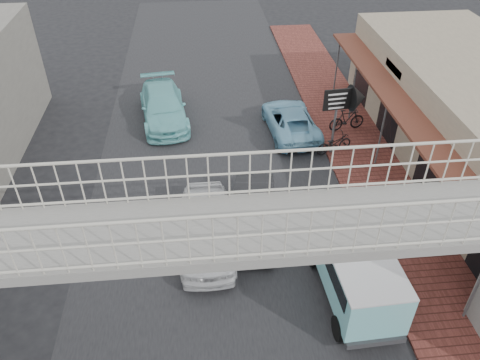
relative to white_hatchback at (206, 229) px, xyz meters
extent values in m
plane|color=black|center=(0.54, -0.79, -0.78)|extent=(120.00, 120.00, 0.00)
cube|color=black|center=(0.54, -0.79, -0.77)|extent=(10.00, 60.00, 0.01)
cube|color=brown|center=(7.04, 2.21, -0.73)|extent=(3.00, 40.00, 0.10)
cube|color=brown|center=(8.24, 3.21, 2.12)|extent=(1.80, 18.00, 0.12)
cube|color=silver|center=(8.59, 6.71, 2.52)|extent=(0.08, 2.60, 0.90)
cube|color=#B21914|center=(8.59, 0.21, 2.52)|extent=(0.08, 2.20, 0.80)
cube|color=gray|center=(0.54, -4.79, 4.34)|extent=(14.00, 2.00, 0.24)
cube|color=beige|center=(0.54, -3.84, 5.01)|extent=(14.00, 0.08, 1.10)
cube|color=beige|center=(0.54, -5.74, 5.01)|extent=(14.00, 0.08, 1.10)
imported|color=silver|center=(0.00, 0.00, 0.00)|extent=(1.87, 4.57, 1.55)
imported|color=black|center=(1.71, 0.72, -0.08)|extent=(2.01, 4.36, 1.39)
imported|color=#7CBAD7|center=(4.27, 7.30, -0.14)|extent=(2.41, 4.71, 1.27)
imported|color=#79D0D3|center=(-1.76, 9.06, -0.03)|extent=(2.78, 5.41, 1.50)
cylinder|color=black|center=(3.46, -1.20, -0.41)|extent=(0.28, 0.75, 0.74)
cylinder|color=black|center=(5.11, -1.13, -0.41)|extent=(0.28, 0.75, 0.74)
cylinder|color=black|center=(3.58, -4.05, -0.41)|extent=(0.28, 0.75, 0.74)
cylinder|color=black|center=(5.22, -3.98, -0.41)|extent=(0.28, 0.75, 0.74)
cube|color=#7DD4D9|center=(4.36, -2.91, 0.47)|extent=(1.92, 3.44, 1.42)
cube|color=#7DD4D9|center=(4.28, -0.96, 0.23)|extent=(1.75, 1.02, 0.95)
cube|color=black|center=(4.36, -2.91, 0.86)|extent=(1.94, 2.81, 0.53)
cube|color=silver|center=(4.36, -2.91, 1.21)|extent=(1.95, 3.45, 0.06)
imported|color=black|center=(5.84, 5.23, -0.22)|extent=(1.83, 1.11, 0.91)
imported|color=black|center=(6.95, 7.10, -0.14)|extent=(1.86, 0.82, 1.08)
cylinder|color=#59595B|center=(6.98, -0.71, 0.30)|extent=(0.04, 0.04, 1.95)
cylinder|color=#59595B|center=(7.44, -0.69, 0.30)|extent=(0.04, 0.04, 1.95)
cylinder|color=#59595B|center=(6.99, -1.17, 0.30)|extent=(0.04, 0.04, 1.95)
cylinder|color=#59595B|center=(7.46, -1.16, 0.30)|extent=(0.04, 0.04, 1.95)
cylinder|color=silver|center=(7.22, -0.93, 1.60)|extent=(0.64, 0.24, 0.63)
cylinder|color=beige|center=(7.22, -1.05, 1.60)|extent=(0.56, 0.04, 0.56)
cylinder|color=beige|center=(7.21, -0.82, 1.60)|extent=(0.56, 0.04, 0.56)
cylinder|color=#59595B|center=(5.74, 5.24, 0.84)|extent=(0.10, 0.10, 3.03)
cube|color=black|center=(5.75, 5.21, 1.93)|extent=(1.25, 0.19, 0.94)
cone|color=black|center=(6.63, 5.30, 1.93)|extent=(0.74, 1.21, 1.15)
cube|color=white|center=(5.70, 5.17, 1.88)|extent=(0.83, 0.09, 0.63)
camera|label=1|loc=(-0.01, -11.77, 10.86)|focal=35.00mm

